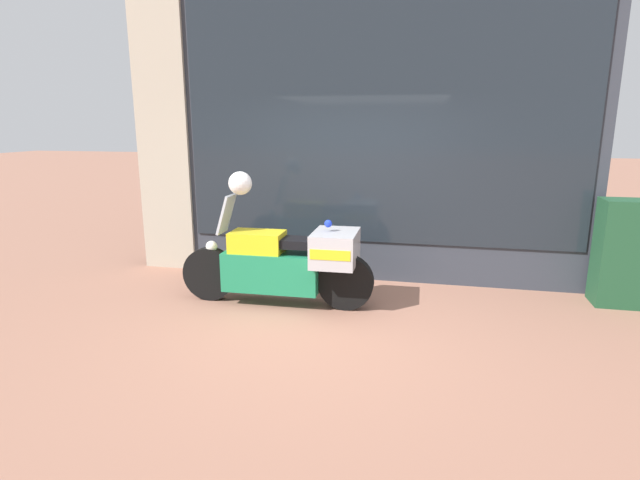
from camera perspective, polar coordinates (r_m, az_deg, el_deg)
ground_plane at (r=5.38m, az=0.36°, el=-10.07°), size 60.00×60.00×0.00m
shop_building at (r=6.97m, az=0.79°, el=12.95°), size 6.27×0.55×4.17m
window_display at (r=7.09m, az=6.35°, el=-0.46°), size 5.03×0.30×1.91m
paramedic_motorcycle at (r=5.89m, az=-3.67°, el=-2.48°), size 2.34×0.69×1.31m
white_helmet at (r=5.89m, az=-9.11°, el=6.43°), size 0.27×0.27×0.27m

